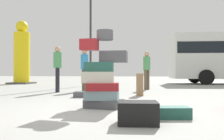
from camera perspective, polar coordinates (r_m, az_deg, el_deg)
name	(u,v)px	position (r m, az deg, el deg)	size (l,w,h in m)	color
ground_plane	(95,110)	(4.64, -4.09, -9.61)	(80.00, 80.00, 0.00)	#9E9E99
suitcase_tower	(103,77)	(4.87, -2.27, -1.68)	(0.92, 0.69, 1.60)	#4C4C51
suitcase_charcoal_behind_tower	(83,94)	(7.05, -7.01, -5.85)	(0.51, 0.43, 0.16)	#4C4C51
suitcase_black_left_side	(138,113)	(3.38, 6.28, -10.26)	(0.55, 0.43, 0.32)	black
suitcase_teal_upright_blue	(165,113)	(3.88, 12.77, -10.01)	(0.77, 0.30, 0.18)	#26594C
suitcase_brown_right_side	(140,85)	(7.44, 6.73, -3.52)	(0.18, 0.31, 0.70)	olive
person_bearded_onlooker	(147,67)	(10.10, 8.42, 0.76)	(0.30, 0.31, 1.62)	brown
person_tourist_with_camera	(58,65)	(8.90, -13.06, 1.28)	(0.30, 0.33, 1.69)	black
person_passerby_in_red	(85,66)	(9.22, -6.67, 1.01)	(0.30, 0.30, 1.65)	brown
yellow_dummy_statue	(22,56)	(16.38, -21.02, 3.26)	(1.40, 1.40, 4.10)	yellow
lamp_post	(91,17)	(13.61, -5.21, 12.78)	(0.36, 0.36, 5.92)	#333338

